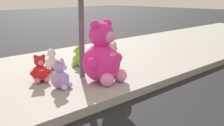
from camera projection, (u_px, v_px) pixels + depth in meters
The scene contains 8 objects.
sidewalk at pixel (19, 83), 6.57m from camera, with size 28.00×4.40×0.15m, color #9E9B93.
plush_pink_large at pixel (103, 57), 6.26m from camera, with size 0.93×0.82×1.21m.
plush_teal at pixel (91, 60), 7.38m from camera, with size 0.36×0.36×0.51m.
plush_lavender at pixel (61, 77), 5.87m from camera, with size 0.40×0.39×0.54m.
plush_lime at pixel (78, 58), 7.65m from camera, with size 0.34×0.34×0.48m.
plush_red at pixel (40, 71), 6.31m from camera, with size 0.39×0.39×0.54m.
plush_white at pixel (51, 61), 7.33m from camera, with size 0.33×0.36×0.47m.
plush_tan at pixel (111, 58), 7.36m from camera, with size 0.47×0.41×0.61m.
Camera 1 is at (-3.39, -0.47, 1.88)m, focal length 52.29 mm.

